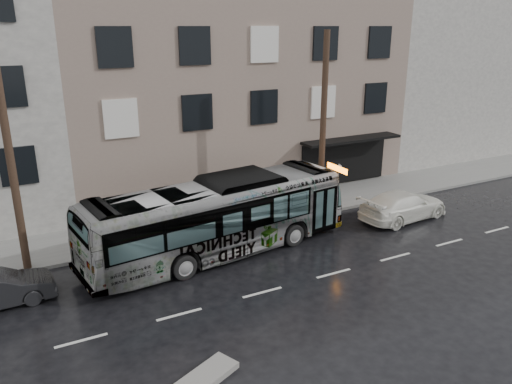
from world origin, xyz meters
TOP-DOWN VIEW (x-y plane):
  - ground at (0.00, 0.00)m, footprint 120.00×120.00m
  - sidewalk at (0.00, 4.90)m, footprint 90.00×3.60m
  - building_taupe at (5.00, 12.70)m, footprint 20.00×12.00m
  - building_filler at (24.00, 12.70)m, footprint 18.00×12.00m
  - utility_pole_front at (6.50, 3.30)m, footprint 0.30×0.30m
  - utility_pole_rear at (-7.50, 3.30)m, footprint 0.30×0.30m
  - sign_post at (7.60, 3.30)m, footprint 0.06×0.06m
  - bus at (-0.07, 1.30)m, footprint 12.06×4.25m
  - white_sedan at (9.79, 0.72)m, footprint 5.17×2.48m
  - slush_pile at (-3.58, -5.93)m, footprint 1.97×1.46m

SIDE VIEW (x-z plane):
  - ground at x=0.00m, z-range 0.00..0.00m
  - sidewalk at x=0.00m, z-range 0.00..0.15m
  - slush_pile at x=-3.58m, z-range 0.00..0.18m
  - white_sedan at x=9.79m, z-range 0.00..1.45m
  - sign_post at x=7.60m, z-range 0.15..2.55m
  - bus at x=-0.07m, z-range 0.00..3.29m
  - utility_pole_front at x=6.50m, z-range 0.15..9.15m
  - utility_pole_rear at x=-7.50m, z-range 0.15..9.15m
  - building_taupe at x=5.00m, z-range 0.00..11.00m
  - building_filler at x=24.00m, z-range 0.00..12.00m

